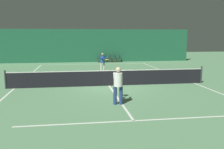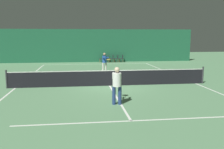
{
  "view_description": "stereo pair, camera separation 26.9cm",
  "coord_description": "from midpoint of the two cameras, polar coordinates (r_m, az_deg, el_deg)",
  "views": [
    {
      "loc": [
        -2.03,
        -14.69,
        2.97
      ],
      "look_at": [
        -0.07,
        -1.7,
        0.95
      ],
      "focal_mm": 40.0,
      "sensor_mm": 36.0,
      "label": 1
    },
    {
      "loc": [
        -1.76,
        -14.72,
        2.97
      ],
      "look_at": [
        -0.07,
        -1.7,
        0.95
      ],
      "focal_mm": 40.0,
      "sensor_mm": 36.0,
      "label": 2
    }
  ],
  "objects": [
    {
      "name": "tennis_net",
      "position": [
        15.03,
        -0.04,
        -0.66
      ],
      "size": [
        12.0,
        0.1,
        1.07
      ],
      "color": "black",
      "rests_on": "ground"
    },
    {
      "name": "courtside_chair_0",
      "position": [
        28.52,
        -2.0,
        3.76
      ],
      "size": [
        0.44,
        0.44,
        0.84
      ],
      "rotation": [
        0.0,
        0.0,
        -1.57
      ],
      "color": "brown",
      "rests_on": "ground"
    },
    {
      "name": "court_line_baseline_far",
      "position": [
        26.84,
        -3.29,
        2.4
      ],
      "size": [
        11.0,
        0.1,
        0.0
      ],
      "color": "silver",
      "rests_on": "ground"
    },
    {
      "name": "courtside_chair_2",
      "position": [
        28.64,
        0.26,
        3.79
      ],
      "size": [
        0.44,
        0.44,
        0.84
      ],
      "rotation": [
        0.0,
        0.0,
        -1.57
      ],
      "color": "brown",
      "rests_on": "ground"
    },
    {
      "name": "court_line_centre",
      "position": [
        15.12,
        -0.04,
        -2.57
      ],
      "size": [
        0.1,
        12.8,
        0.0
      ],
      "color": "silver",
      "rests_on": "ground"
    },
    {
      "name": "court_line_service_far",
      "position": [
        21.4,
        -2.23,
        0.78
      ],
      "size": [
        8.25,
        0.1,
        0.0
      ],
      "color": "silver",
      "rests_on": "ground"
    },
    {
      "name": "courtside_chair_1",
      "position": [
        28.58,
        -0.87,
        3.77
      ],
      "size": [
        0.44,
        0.44,
        0.84
      ],
      "rotation": [
        0.0,
        0.0,
        -1.57
      ],
      "color": "brown",
      "rests_on": "ground"
    },
    {
      "name": "player_near",
      "position": [
        10.88,
        1.84,
        -1.89
      ],
      "size": [
        0.53,
        1.38,
        1.65
      ],
      "rotation": [
        0.0,
        0.0,
        1.44
      ],
      "color": "navy",
      "rests_on": "ground"
    },
    {
      "name": "courtside_chair_4",
      "position": [
        28.82,
        2.49,
        3.81
      ],
      "size": [
        0.44,
        0.44,
        0.84
      ],
      "rotation": [
        0.0,
        0.0,
        -1.57
      ],
      "color": "brown",
      "rests_on": "ground"
    },
    {
      "name": "courtside_chair_3",
      "position": [
        28.72,
        1.38,
        3.8
      ],
      "size": [
        0.44,
        0.44,
        0.84
      ],
      "rotation": [
        0.0,
        0.0,
        -1.57
      ],
      "color": "brown",
      "rests_on": "ground"
    },
    {
      "name": "court_line_service_near",
      "position": [
        9.02,
        5.24,
        -10.51
      ],
      "size": [
        8.25,
        0.1,
        0.0
      ],
      "color": "silver",
      "rests_on": "ground"
    },
    {
      "name": "court_line_sideline_right",
      "position": [
        16.72,
        19.0,
        -1.95
      ],
      "size": [
        0.1,
        23.8,
        0.0
      ],
      "color": "silver",
      "rests_on": "ground"
    },
    {
      "name": "court_line_sideline_left",
      "position": [
        15.43,
        -20.78,
        -2.92
      ],
      "size": [
        0.1,
        23.8,
        0.0
      ],
      "color": "silver",
      "rests_on": "ground"
    },
    {
      "name": "ground_plane",
      "position": [
        15.12,
        -0.04,
        -2.57
      ],
      "size": [
        60.0,
        60.0,
        0.0
      ],
      "primitive_type": "plane",
      "color": "#56845B"
    },
    {
      "name": "player_far",
      "position": [
        20.8,
        -1.32,
        3.13
      ],
      "size": [
        0.65,
        1.36,
        1.6
      ],
      "rotation": [
        0.0,
        0.0,
        -1.33
      ],
      "color": "beige",
      "rests_on": "ground"
    },
    {
      "name": "backdrop_curtain",
      "position": [
        28.92,
        -3.65,
        6.59
      ],
      "size": [
        23.0,
        0.12,
        3.76
      ],
      "color": "#1E5B3D",
      "rests_on": "ground"
    }
  ]
}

